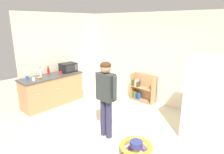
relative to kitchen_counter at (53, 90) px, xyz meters
The scene contains 15 objects.
ground_plane 2.25m from the kitchen_counter, ahead, with size 12.00×12.00×0.00m, color beige.
back_wall 3.27m from the kitchen_counter, 45.58° to the left, with size 5.20×0.06×2.70m, color beige.
left_side_wall 1.23m from the kitchen_counter, 120.84° to the left, with size 0.06×2.99×2.70m, color beige.
kitchen_counter is the anchor object (origin of this frame).
refrigerator 4.16m from the kitchen_counter, 16.60° to the left, with size 0.73×0.68×1.78m.
bookshelf 2.75m from the kitchen_counter, 48.56° to the left, with size 0.80×0.28×0.85m.
standing_person 2.47m from the kitchen_counter, ahead, with size 0.57×0.23×1.67m.
baby_walker 3.32m from the kitchen_counter, ahead, with size 0.60×0.60×0.32m.
microwave 0.84m from the kitchen_counter, 89.46° to the left, with size 0.37×0.48×0.28m.
banana_bunch 0.61m from the kitchen_counter, 83.30° to the right, with size 0.12×0.16×0.04m.
clear_bottle 0.62m from the kitchen_counter, 134.62° to the right, with size 0.07×0.07×0.25m.
ketchup_bottle 0.59m from the kitchen_counter, 168.80° to the left, with size 0.07×0.07×0.25m.
red_cup 0.56m from the kitchen_counter, 66.48° to the left, with size 0.08×0.08×0.10m, color red.
blue_cup 0.84m from the kitchen_counter, 100.22° to the right, with size 0.08×0.08×0.10m, color blue.
white_cup 0.80m from the kitchen_counter, 76.99° to the right, with size 0.08×0.08×0.10m, color white.
Camera 1 is at (2.86, -2.81, 2.43)m, focal length 31.40 mm.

